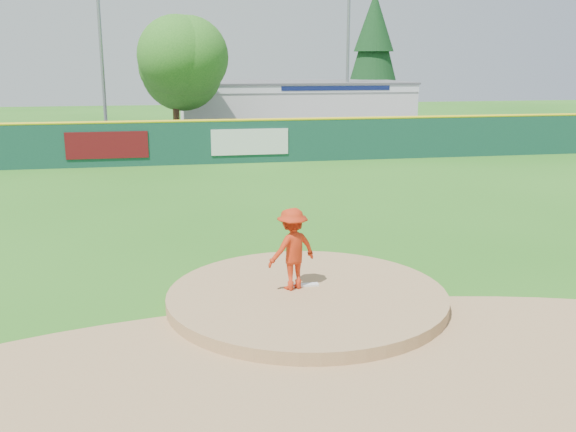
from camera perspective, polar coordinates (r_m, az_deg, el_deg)
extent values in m
plane|color=#286B19|center=(12.82, 1.68, -7.74)|extent=(120.00, 120.00, 0.00)
cylinder|color=#9E774C|center=(12.82, 1.68, -7.74)|extent=(5.50, 5.50, 0.50)
cube|color=white|center=(13.00, 1.40, -6.16)|extent=(0.60, 0.15, 0.04)
cylinder|color=#9E774C|center=(10.17, 5.41, -13.75)|extent=(15.40, 15.40, 0.01)
cube|color=#38383A|center=(39.02, -6.90, 6.68)|extent=(44.00, 16.00, 0.02)
imported|color=red|center=(12.63, 0.38, -2.94)|extent=(1.21, 0.99, 1.64)
imported|color=silver|center=(35.59, -6.85, 7.14)|extent=(5.24, 3.13, 1.37)
cube|color=silver|center=(44.60, 0.40, 9.69)|extent=(15.00, 8.00, 3.20)
cube|color=white|center=(40.59, 1.52, 11.27)|extent=(15.00, 0.06, 0.55)
cube|color=#0F194C|center=(41.02, 4.32, 11.27)|extent=(7.00, 0.03, 0.28)
cube|color=#59595B|center=(44.51, 0.40, 11.81)|extent=(15.20, 8.20, 0.12)
cube|color=#5B0D11|center=(29.92, -15.79, 6.08)|extent=(3.60, 0.04, 1.20)
cube|color=silver|center=(30.04, -3.40, 6.60)|extent=(3.60, 0.04, 1.20)
cube|color=#133E32|center=(29.99, -5.74, 6.54)|extent=(40.00, 0.10, 2.00)
cylinder|color=yellow|center=(29.89, -5.79, 8.44)|extent=(40.00, 0.14, 0.14)
cylinder|color=#382314|center=(36.81, -9.88, 8.19)|extent=(0.36, 0.36, 2.60)
sphere|color=#387F23|center=(36.66, -10.09, 13.26)|extent=(5.60, 5.60, 5.60)
cylinder|color=#382314|center=(50.29, 7.45, 9.11)|extent=(0.40, 0.40, 1.60)
cone|color=#113A16|center=(50.15, 7.62, 14.53)|extent=(4.40, 4.40, 7.90)
cylinder|color=gray|center=(38.81, -16.30, 14.34)|extent=(0.20, 0.20, 11.00)
cylinder|color=gray|center=(42.27, 5.33, 14.03)|extent=(0.20, 0.20, 10.00)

